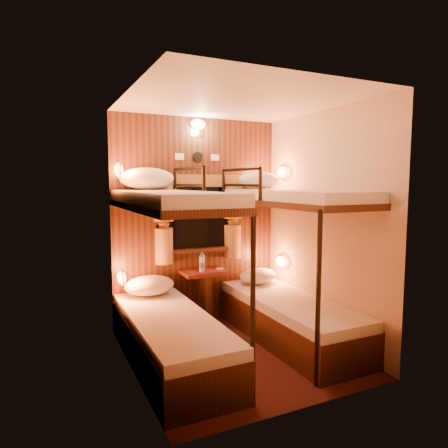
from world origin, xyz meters
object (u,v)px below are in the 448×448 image
bunk_right (290,288)px  bottle_right (202,264)px  bottle_left (202,262)px  bunk_left (170,304)px  table (204,291)px

bunk_right → bottle_right: bunk_right is taller
bottle_right → bottle_left: bearing=64.0°
bunk_left → bottle_right: bunk_left is taller
bunk_right → bottle_left: (-0.65, 0.82, 0.18)m
table → bunk_left: bearing=-129.7°
bunk_right → bottle_left: size_ratio=9.08×
bunk_left → bottle_left: 1.06m
bunk_right → bottle_right: 1.02m
table → bottle_right: 0.33m
table → bottle_right: size_ratio=3.15×
bunk_left → bunk_right: 1.30m
bunk_right → bottle_left: 1.06m
bunk_left → table: 1.02m
bottle_right → bunk_left: bearing=-129.7°
table → bottle_right: bearing=-129.3°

